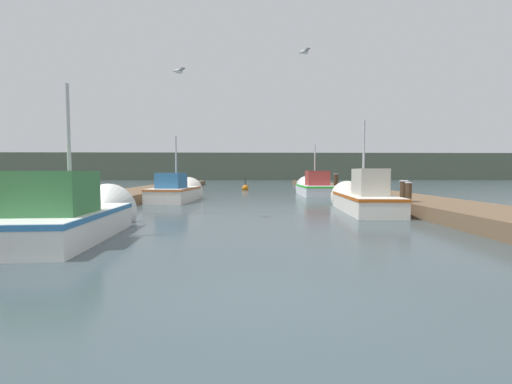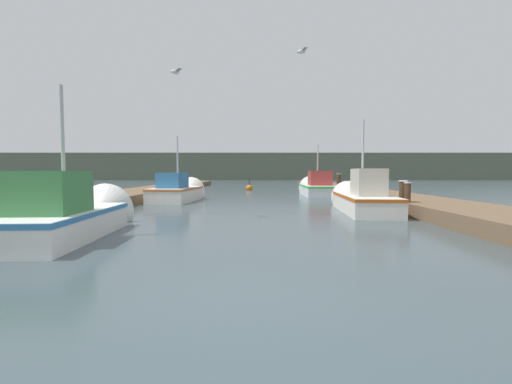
# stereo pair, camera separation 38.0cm
# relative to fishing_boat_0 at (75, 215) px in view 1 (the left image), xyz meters

# --- Properties ---
(ground_plane) EXTENTS (200.00, 200.00, 0.00)m
(ground_plane) POSITION_rel_fishing_boat_0_xyz_m (4.06, -4.21, -0.47)
(ground_plane) COLOR #38474C
(dock_left) EXTENTS (2.70, 40.00, 0.42)m
(dock_left) POSITION_rel_fishing_boat_0_xyz_m (-2.31, 11.79, -0.25)
(dock_left) COLOR brown
(dock_left) RESTS_ON ground_plane
(dock_right) EXTENTS (2.70, 40.00, 0.42)m
(dock_right) POSITION_rel_fishing_boat_0_xyz_m (10.43, 11.79, -0.25)
(dock_right) COLOR brown
(dock_right) RESTS_ON ground_plane
(distant_shore_ridge) EXTENTS (120.00, 16.00, 4.76)m
(distant_shore_ridge) POSITION_rel_fishing_boat_0_xyz_m (4.06, 59.52, 1.91)
(distant_shore_ridge) COLOR #4C5647
(distant_shore_ridge) RESTS_ON ground_plane
(fishing_boat_0) EXTENTS (1.89, 4.56, 3.82)m
(fishing_boat_0) POSITION_rel_fishing_boat_0_xyz_m (0.00, 0.00, 0.00)
(fishing_boat_0) COLOR silver
(fishing_boat_0) RESTS_ON ground_plane
(fishing_boat_1) EXTENTS (1.86, 5.21, 3.72)m
(fishing_boat_1) POSITION_rel_fishing_boat_0_xyz_m (8.13, 4.90, -0.01)
(fishing_boat_1) COLOR silver
(fishing_boat_1) RESTS_ON ground_plane
(fishing_boat_2) EXTENTS (2.08, 4.63, 3.65)m
(fishing_boat_2) POSITION_rel_fishing_boat_0_xyz_m (0.38, 9.40, 0.00)
(fishing_boat_2) COLOR silver
(fishing_boat_2) RESTS_ON ground_plane
(fishing_boat_3) EXTENTS (1.87, 5.04, 3.63)m
(fishing_boat_3) POSITION_rel_fishing_boat_0_xyz_m (8.04, 13.57, -0.01)
(fishing_boat_3) COLOR silver
(fishing_boat_3) RESTS_ON ground_plane
(mooring_piling_0) EXTENTS (0.29, 0.29, 0.96)m
(mooring_piling_0) POSITION_rel_fishing_boat_0_xyz_m (-0.90, 17.15, 0.02)
(mooring_piling_0) COLOR #473523
(mooring_piling_0) RESTS_ON ground_plane
(mooring_piling_1) EXTENTS (0.24, 0.24, 1.10)m
(mooring_piling_1) POSITION_rel_fishing_boat_0_xyz_m (9.27, 3.59, 0.09)
(mooring_piling_1) COLOR #473523
(mooring_piling_1) RESTS_ON ground_plane
(mooring_piling_2) EXTENTS (0.28, 0.28, 1.15)m
(mooring_piling_2) POSITION_rel_fishing_boat_0_xyz_m (9.21, 3.80, 0.12)
(mooring_piling_2) COLOR #473523
(mooring_piling_2) RESTS_ON ground_plane
(mooring_piling_3) EXTENTS (0.30, 0.30, 1.33)m
(mooring_piling_3) POSITION_rel_fishing_boat_0_xyz_m (9.25, 12.91, 0.21)
(mooring_piling_3) COLOR #473523
(mooring_piling_3) RESTS_ON ground_plane
(channel_buoy) EXTENTS (0.53, 0.53, 1.03)m
(channel_buoy) POSITION_rel_fishing_boat_0_xyz_m (3.71, 19.35, -0.32)
(channel_buoy) COLOR #BF6513
(channel_buoy) RESTS_ON ground_plane
(seagull_lead) EXTENTS (0.31, 0.55, 0.12)m
(seagull_lead) POSITION_rel_fishing_boat_0_xyz_m (5.72, 3.54, 4.84)
(seagull_lead) COLOR white
(seagull_1) EXTENTS (0.46, 0.48, 0.12)m
(seagull_1) POSITION_rel_fishing_boat_0_xyz_m (1.81, 2.81, 3.99)
(seagull_1) COLOR white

